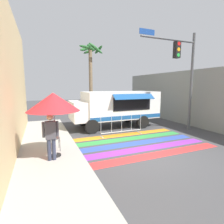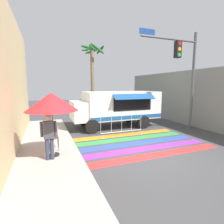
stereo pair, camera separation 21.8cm
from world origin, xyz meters
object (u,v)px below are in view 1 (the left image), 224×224
barricade_front (122,125)px  palm_tree (91,65)px  folding_chair (53,135)px  traffic_signal_pole (183,66)px  food_truck (114,106)px  patio_umbrella (53,102)px  vendor_person (51,134)px

barricade_front → palm_tree: size_ratio=0.39×
folding_chair → barricade_front: size_ratio=0.40×
barricade_front → traffic_signal_pole: bearing=-5.7°
traffic_signal_pole → food_truck: bearing=144.6°
folding_chair → barricade_front: bearing=40.9°
folding_chair → palm_tree: size_ratio=0.15×
folding_chair → food_truck: bearing=60.6°
traffic_signal_pole → barricade_front: traffic_signal_pole is taller
traffic_signal_pole → barricade_front: size_ratio=2.37×
patio_umbrella → palm_tree: bearing=66.0°
food_truck → patio_umbrella: (-4.01, -4.00, 0.72)m
patio_umbrella → folding_chair: bearing=91.3°
vendor_person → traffic_signal_pole: bearing=12.4°
traffic_signal_pole → vendor_person: 8.22m
patio_umbrella → vendor_person: 1.11m
food_truck → barricade_front: size_ratio=2.31×
patio_umbrella → folding_chair: 1.56m
patio_umbrella → vendor_person: bearing=-117.3°
palm_tree → traffic_signal_pole: bearing=-63.0°
traffic_signal_pole → patio_umbrella: (-7.33, -1.64, -1.71)m
folding_chair → palm_tree: palm_tree is taller
traffic_signal_pole → vendor_person: (-7.49, -1.94, -2.77)m
food_truck → palm_tree: palm_tree is taller
food_truck → barricade_front: (-0.40, -1.99, -0.81)m
patio_umbrella → vendor_person: patio_umbrella is taller
folding_chair → traffic_signal_pole: bearing=28.6°
patio_umbrella → palm_tree: 9.66m
patio_umbrella → vendor_person: (-0.16, -0.30, -1.06)m
traffic_signal_pole → palm_tree: bearing=117.0°
folding_chair → patio_umbrella: bearing=-67.1°
patio_umbrella → food_truck: bearing=44.9°
traffic_signal_pole → barricade_front: (-3.73, 0.37, -3.24)m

